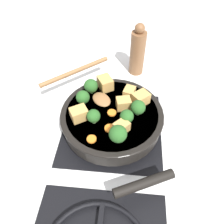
{
  "coord_description": "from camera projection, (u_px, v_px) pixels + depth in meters",
  "views": [
    {
      "loc": [
        -0.04,
        0.42,
        0.56
      ],
      "look_at": [
        0.0,
        0.0,
        0.08
      ],
      "focal_mm": 35.0,
      "sensor_mm": 36.0,
      "label": 1
    }
  ],
  "objects": [
    {
      "name": "pepper_mill",
      "position": [
        138.0,
        52.0,
        0.82
      ],
      "size": [
        0.06,
        0.06,
        0.2
      ],
      "color": "brown",
      "rests_on": "ground_plane"
    },
    {
      "name": "broccoli_floret_north_edge",
      "position": [
        138.0,
        108.0,
        0.62
      ],
      "size": [
        0.04,
        0.04,
        0.05
      ],
      "color": "#709956",
      "rests_on": "skillet_pan"
    },
    {
      "name": "carrot_slice_near_center",
      "position": [
        92.0,
        139.0,
        0.58
      ],
      "size": [
        0.03,
        0.03,
        0.01
      ],
      "primitive_type": "cylinder",
      "color": "orange",
      "rests_on": "skillet_pan"
    },
    {
      "name": "broccoli_floret_south_cluster",
      "position": [
        83.0,
        97.0,
        0.65
      ],
      "size": [
        0.04,
        0.04,
        0.05
      ],
      "color": "#709956",
      "rests_on": "skillet_pan"
    },
    {
      "name": "tofu_cube_center_large",
      "position": [
        141.0,
        98.0,
        0.65
      ],
      "size": [
        0.06,
        0.06,
        0.04
      ],
      "primitive_type": "cube",
      "rotation": [
        0.0,
        0.0,
        3.86
      ],
      "color": "tan",
      "rests_on": "skillet_pan"
    },
    {
      "name": "tofu_cube_front_piece",
      "position": [
        105.0,
        83.0,
        0.7
      ],
      "size": [
        0.06,
        0.06,
        0.04
      ],
      "primitive_type": "cube",
      "rotation": [
        0.0,
        0.0,
        5.24
      ],
      "color": "tan",
      "rests_on": "skillet_pan"
    },
    {
      "name": "wooden_spoon",
      "position": [
        85.0,
        82.0,
        0.72
      ],
      "size": [
        0.25,
        0.26,
        0.02
      ],
      "color": "olive",
      "rests_on": "skillet_pan"
    },
    {
      "name": "tofu_cube_near_handle",
      "position": [
        79.0,
        114.0,
        0.61
      ],
      "size": [
        0.06,
        0.06,
        0.04
      ],
      "primitive_type": "cube",
      "rotation": [
        0.0,
        0.0,
        3.69
      ],
      "color": "tan",
      "rests_on": "skillet_pan"
    },
    {
      "name": "tofu_cube_west_chunk",
      "position": [
        122.0,
        127.0,
        0.59
      ],
      "size": [
        0.05,
        0.05,
        0.03
      ],
      "primitive_type": "cube",
      "rotation": [
        0.0,
        0.0,
        0.8
      ],
      "color": "tan",
      "rests_on": "skillet_pan"
    },
    {
      "name": "tofu_cube_back_piece",
      "position": [
        124.0,
        103.0,
        0.64
      ],
      "size": [
        0.05,
        0.04,
        0.03
      ],
      "primitive_type": "cube",
      "rotation": [
        0.0,
        0.0,
        3.39
      ],
      "color": "tan",
      "rests_on": "skillet_pan"
    },
    {
      "name": "broccoli_floret_west_rim",
      "position": [
        91.0,
        86.0,
        0.68
      ],
      "size": [
        0.04,
        0.04,
        0.05
      ],
      "color": "#709956",
      "rests_on": "skillet_pan"
    },
    {
      "name": "skillet_pan",
      "position": [
        112.0,
        117.0,
        0.66
      ],
      "size": [
        0.32,
        0.4,
        0.05
      ],
      "color": "black",
      "rests_on": "front_burner_grate"
    },
    {
      "name": "broccoli_floret_east_rim",
      "position": [
        93.0,
        116.0,
        0.6
      ],
      "size": [
        0.04,
        0.04,
        0.05
      ],
      "color": "#709956",
      "rests_on": "skillet_pan"
    },
    {
      "name": "tofu_cube_east_chunk",
      "position": [
        129.0,
        93.0,
        0.68
      ],
      "size": [
        0.04,
        0.05,
        0.03
      ],
      "primitive_type": "cube",
      "rotation": [
        0.0,
        0.0,
        4.42
      ],
      "color": "tan",
      "rests_on": "skillet_pan"
    },
    {
      "name": "ground_plane",
      "position": [
        112.0,
        128.0,
        0.7
      ],
      "size": [
        2.4,
        2.4,
        0.0
      ],
      "primitive_type": "plane",
      "color": "white"
    },
    {
      "name": "carrot_slice_edge_slice",
      "position": [
        112.0,
        113.0,
        0.64
      ],
      "size": [
        0.03,
        0.03,
        0.01
      ],
      "primitive_type": "cylinder",
      "color": "orange",
      "rests_on": "skillet_pan"
    },
    {
      "name": "broccoli_floret_near_spoon",
      "position": [
        127.0,
        116.0,
        0.6
      ],
      "size": [
        0.04,
        0.04,
        0.05
      ],
      "color": "#709956",
      "rests_on": "skillet_pan"
    },
    {
      "name": "front_burner_grate",
      "position": [
        112.0,
        126.0,
        0.69
      ],
      "size": [
        0.31,
        0.31,
        0.03
      ],
      "color": "black",
      "rests_on": "ground_plane"
    },
    {
      "name": "broccoli_floret_center_top",
      "position": [
        118.0,
        134.0,
        0.56
      ],
      "size": [
        0.05,
        0.05,
        0.05
      ],
      "color": "#709956",
      "rests_on": "skillet_pan"
    },
    {
      "name": "carrot_slice_orange_thin",
      "position": [
        110.0,
        128.0,
        0.6
      ],
      "size": [
        0.03,
        0.03,
        0.01
      ],
      "primitive_type": "cylinder",
      "color": "orange",
      "rests_on": "skillet_pan"
    }
  ]
}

